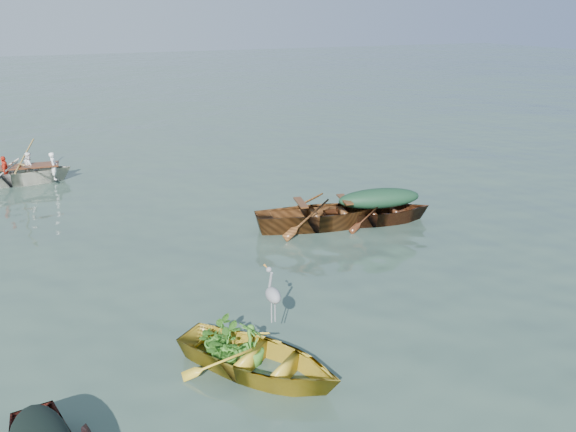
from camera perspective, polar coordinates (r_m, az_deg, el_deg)
name	(u,v)px	position (r m, az deg, el deg)	size (l,w,h in m)	color
ground	(290,269)	(12.33, 0.21, -5.44)	(140.00, 140.00, 0.00)	#374D41
yellow_dinghy	(259,373)	(9.11, -2.99, -15.65)	(1.49, 3.45, 0.95)	gold
green_tarp_boat	(378,223)	(15.17, 9.10, -0.67)	(1.27, 4.07, 0.93)	#472A10
open_wooden_boat	(322,227)	(14.69, 3.51, -1.15)	(1.51, 4.87, 1.17)	brown
rowed_boat	(20,184)	(20.34, -25.55, 2.96)	(1.36, 4.53, 1.09)	white
green_tarp_cover	(379,197)	(14.93, 9.25, 1.93)	(0.70, 2.24, 0.52)	#15331E
thwart_benches	(323,205)	(14.48, 3.56, 1.07)	(0.91, 2.43, 0.04)	#44240F
heron	(273,304)	(9.03, -1.51, -8.97)	(0.28, 0.40, 0.92)	gray
dinghy_weeds	(229,320)	(8.96, -6.03, -10.49)	(0.70, 0.90, 0.60)	#31691B
rowers	(16,156)	(20.12, -25.94, 5.47)	(1.22, 3.17, 0.76)	white
oars	(17,167)	(20.20, -25.79, 4.51)	(2.60, 0.60, 0.06)	olive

